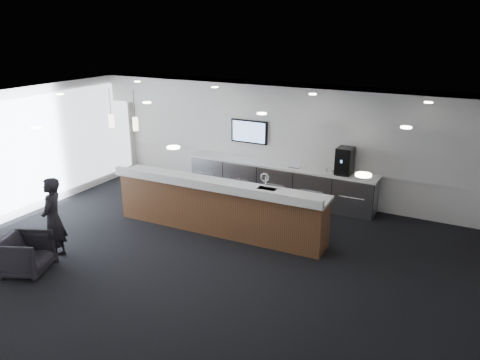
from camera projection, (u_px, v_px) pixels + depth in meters
The scene contains 22 objects.
ground at pixel (205, 257), 9.23m from camera, with size 10.00×10.00×0.00m, color black.
ceiling at pixel (201, 106), 8.27m from camera, with size 10.00×8.00×0.02m, color black.
back_wall at pixel (285, 141), 12.10m from camera, with size 10.00×0.02×3.00m, color white.
left_wall at pixel (22, 153), 10.97m from camera, with size 0.02×8.00×3.00m, color white.
soffit_bulkhead at pixel (280, 98), 11.35m from camera, with size 10.00×0.90×0.70m, color silver.
alcove_panel at pixel (285, 137), 12.04m from camera, with size 9.80×0.06×1.40m, color silver.
window_blinds_wall at pixel (23, 153), 10.95m from camera, with size 0.04×7.36×2.55m, color silver.
back_credenza at pixel (279, 182), 12.12m from camera, with size 5.06×0.66×0.95m.
wall_tv at pixel (249, 132), 12.41m from camera, with size 1.05×0.08×0.62m.
pendant_left at pixel (129, 126), 10.24m from camera, with size 0.12×0.12×0.30m, color #FFF3C6.
pendant_right at pixel (105, 123), 10.55m from camera, with size 0.12×0.12×0.30m, color #FFF3C6.
ceiling_can_lights at pixel (201, 108), 8.28m from camera, with size 7.00×5.00×0.02m, color white, non-canonical shape.
service_counter at pixel (218, 206), 10.24m from camera, with size 4.93×0.94×1.49m.
coffee_machine at pixel (345, 161), 11.13m from camera, with size 0.39×0.50×0.65m.
info_sign_left at pixel (291, 163), 11.71m from camera, with size 0.15×0.02×0.20m, color white.
info_sign_right at pixel (297, 163), 11.61m from camera, with size 0.19×0.02×0.26m, color white.
armchair at pixel (26, 254), 8.57m from camera, with size 0.78×0.80×0.73m, color black.
lounge_guest at pixel (53, 219), 8.93m from camera, with size 0.61×0.40×1.66m, color black.
cup_0 at pixel (343, 173), 11.14m from camera, with size 0.11×0.11×0.10m, color white.
cup_1 at pixel (337, 172), 11.20m from camera, with size 0.11×0.11×0.10m, color white.
cup_2 at pixel (332, 171), 11.26m from camera, with size 0.11×0.11×0.10m, color white.
cup_3 at pixel (326, 170), 11.32m from camera, with size 0.11×0.11×0.10m, color white.
Camera 1 is at (4.48, -6.97, 4.41)m, focal length 35.00 mm.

